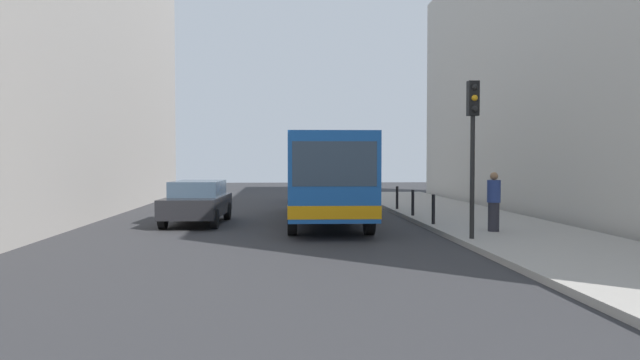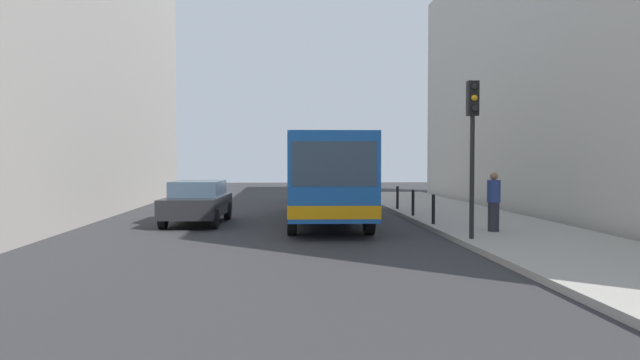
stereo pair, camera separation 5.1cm
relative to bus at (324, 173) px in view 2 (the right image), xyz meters
name	(u,v)px [view 2 (the right image)]	position (x,y,z in m)	size (l,w,h in m)	color
ground_plane	(329,233)	(-0.12, -3.66, -1.73)	(80.00, 80.00, 0.00)	#2D2D30
sidewalk	(505,230)	(5.28, -3.66, -1.65)	(4.40, 40.00, 0.15)	#9E9991
building_right	(624,58)	(11.38, 0.34, 4.34)	(7.00, 32.00, 12.12)	#BCB7AD
bus	(324,173)	(0.00, 0.00, 0.00)	(2.76, 11.07, 3.00)	#19519E
car_beside_bus	(198,201)	(-4.42, -0.68, -0.94)	(2.03, 4.48, 1.48)	black
car_behind_bus	(315,187)	(0.21, 9.82, -0.94)	(2.10, 4.51, 1.48)	navy
traffic_light	(473,129)	(3.43, -6.17, 1.28)	(0.28, 0.33, 4.10)	black
bollard_near	(433,209)	(3.33, -2.66, -1.10)	(0.11, 0.11, 0.95)	black
bollard_mid	(413,203)	(3.33, 0.27, -1.10)	(0.11, 0.11, 0.95)	black
bollard_far	(397,198)	(3.33, 3.20, -1.10)	(0.11, 0.11, 0.95)	black
pedestrian_near_signal	(494,202)	(4.56, -4.66, -0.72)	(0.38, 0.38, 1.71)	#26262D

